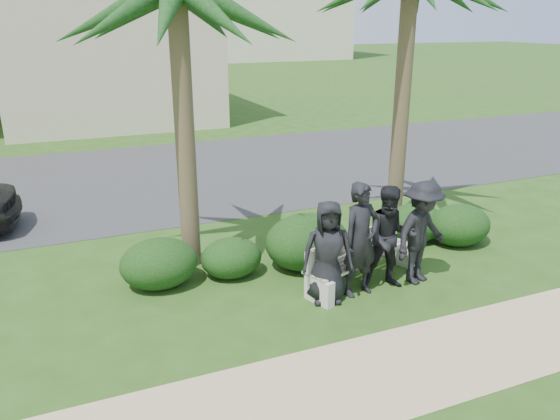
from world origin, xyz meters
The scene contains 14 objects.
ground centered at (0.00, 0.00, 0.00)m, with size 160.00×160.00×0.00m, color #254614.
footpath centered at (0.00, -1.80, 0.00)m, with size 30.00×1.60×0.01m, color tan.
asphalt_street centered at (0.00, 8.00, 0.00)m, with size 160.00×8.00×0.01m, color #2D2D30.
stucco_bldg_right centered at (-1.00, 18.00, 3.66)m, with size 8.40×8.40×7.30m.
park_bench centered at (0.91, 0.45, 0.35)m, with size 2.34×1.20×0.76m.
man_a centered at (0.08, 0.10, 0.79)m, with size 0.77×0.50×1.58m, color black.
man_b centered at (0.65, 0.11, 0.89)m, with size 0.65×0.43×1.79m, color black.
man_c centered at (1.18, 0.13, 0.83)m, with size 0.81×0.63×1.67m, color black.
man_d centered at (1.74, 0.09, 0.85)m, with size 1.09×0.63×1.69m, color black.
hedge_b centered at (-2.15, 1.57, 0.40)m, with size 1.23×1.02×0.80m, color black.
hedge_c centered at (-0.98, 1.47, 0.33)m, with size 1.02×0.84×0.67m, color black.
hedge_d centered at (0.33, 1.31, 0.48)m, with size 1.48×1.22×0.96m, color black.
hedge_e centered at (2.75, 1.59, 0.37)m, with size 1.14×0.94×0.74m, color black.
hedge_f centered at (3.42, 1.12, 0.39)m, with size 1.20×0.99×0.78m, color black.
Camera 1 is at (-3.42, -6.44, 4.03)m, focal length 35.00 mm.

